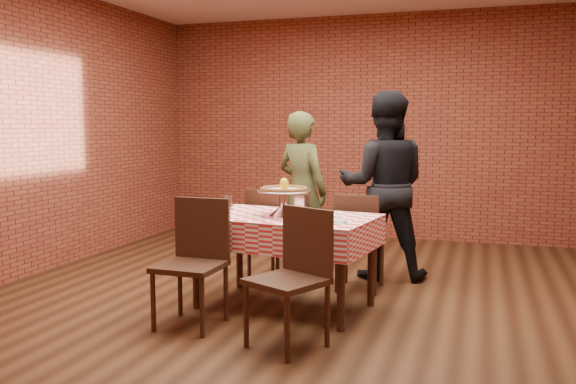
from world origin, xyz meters
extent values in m
plane|color=black|center=(0.00, 0.00, 0.00)|extent=(6.00, 6.00, 0.00)
plane|color=maroon|center=(0.00, 3.00, 1.45)|extent=(5.50, 0.00, 5.50)
cube|color=#3A2315|center=(-0.04, -0.31, 0.38)|extent=(1.52, 1.04, 0.75)
cylinder|color=beige|center=(-0.04, -0.32, 0.96)|extent=(0.44, 0.44, 0.03)
ellipsoid|color=yellow|center=(-0.04, -0.32, 1.02)|extent=(0.08, 0.08, 0.09)
cylinder|color=white|center=(-0.54, -0.39, 0.82)|extent=(0.09, 0.09, 0.13)
cylinder|color=white|center=(-0.62, -0.12, 0.82)|extent=(0.09, 0.09, 0.13)
cylinder|color=white|center=(0.42, -0.49, 0.76)|extent=(0.20, 0.20, 0.01)
cube|color=white|center=(0.50, -0.56, 0.76)|extent=(0.05, 0.04, 0.00)
cube|color=white|center=(0.52, -0.56, 0.76)|extent=(0.06, 0.05, 0.00)
cube|color=silver|center=(0.03, -0.04, 0.83)|extent=(0.12, 0.11, 0.14)
imported|color=#404622|center=(-0.29, 1.03, 0.81)|extent=(0.70, 0.59, 1.62)
imported|color=black|center=(0.56, 0.91, 0.90)|extent=(0.97, 0.81, 1.80)
camera|label=1|loc=(1.47, -4.88, 1.48)|focal=37.70mm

